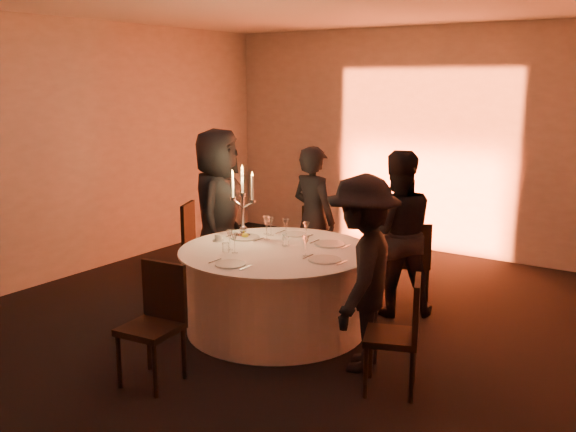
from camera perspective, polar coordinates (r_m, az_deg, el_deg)
The scene contains 31 objects.
floor at distance 6.18m, azimuth -1.05°, elevation -9.89°, with size 7.00×7.00×0.00m, color black.
wall_back at distance 8.87m, azimuth 12.04°, elevation 6.57°, with size 7.00×7.00×0.00m, color #A7A19B.
wall_left at distance 7.89m, azimuth -19.37°, elevation 5.50°, with size 7.00×7.00×0.00m, color #A7A19B.
uplighter_fixture at distance 8.85m, azimuth 10.90°, elevation -2.95°, with size 0.25×0.12×0.10m, color black.
banquet_table at distance 6.05m, azimuth -1.06°, elevation -6.51°, with size 1.80×1.80×0.77m.
chair_left at distance 7.40m, azimuth -8.03°, elevation -1.99°, with size 0.54×0.54×0.94m.
chair_back_left at distance 7.56m, azimuth 2.85°, elevation -1.98°, with size 0.46×0.46×0.85m.
chair_back_right at distance 6.82m, azimuth 10.90°, elevation -3.66°, with size 0.51×0.52×0.87m.
chair_right at distance 4.90m, azimuth 10.05°, elevation -9.85°, with size 0.50×0.50×0.89m.
chair_front at distance 5.11m, azimuth -11.61°, elevation -8.71°, with size 0.45×0.45×0.93m.
guest_left at distance 6.98m, azimuth -6.25°, elevation 0.35°, with size 0.88×0.57×1.80m, color black.
guest_back_left at distance 7.03m, azimuth 2.29°, elevation -0.30°, with size 0.59×0.39×1.61m, color black.
guest_back_right at distance 6.41m, azimuth 9.58°, elevation -1.52°, with size 0.80×0.62×1.65m, color black.
guest_right at distance 5.16m, azimuth 6.60°, elevation -5.08°, with size 1.03×0.59×1.59m, color black.
plate_left at distance 6.36m, azimuth -3.84°, elevation -1.82°, with size 0.36×0.29×0.08m.
plate_back_left at distance 6.48m, azimuth 0.55°, elevation -1.62°, with size 0.36×0.24×0.01m.
plate_back_right at distance 6.11m, azimuth 3.74°, elevation -2.50°, with size 0.35×0.29×0.01m.
plate_right at distance 5.59m, azimuth 3.28°, elevation -3.89°, with size 0.36×0.29×0.01m.
plate_front at distance 5.47m, azimuth -5.15°, elevation -4.28°, with size 0.36×0.26×0.01m.
coffee_cup at distance 6.27m, azimuth -6.22°, elevation -1.95°, with size 0.11×0.11×0.07m.
candelabra at distance 6.36m, azimuth -4.04°, elevation 0.36°, with size 0.30×0.15×0.72m.
wine_glass_a at distance 5.79m, azimuth -4.77°, elevation -2.01°, with size 0.07×0.07×0.19m.
wine_glass_b at distance 6.47m, azimuth -1.94°, elevation -0.45°, with size 0.07×0.07×0.19m.
wine_glass_c at distance 6.41m, azimuth -1.53°, elevation -0.57°, with size 0.07×0.07×0.19m.
wine_glass_d at distance 5.66m, azimuth 1.59°, elevation -2.29°, with size 0.07×0.07×0.19m.
wine_glass_e at distance 6.25m, azimuth -1.90°, elevation -0.91°, with size 0.07×0.07×0.19m.
wine_glass_f at distance 6.33m, azimuth -0.18°, elevation -0.74°, with size 0.07×0.07×0.19m.
wine_glass_g at distance 5.90m, azimuth -5.22°, elevation -1.75°, with size 0.07×0.07×0.19m.
wine_glass_h at distance 6.20m, azimuth 1.63°, elevation -1.02°, with size 0.07×0.07×0.19m.
tumbler_a at distance 6.04m, azimuth -0.20°, elevation -2.27°, with size 0.07×0.07×0.09m, color white.
tumbler_b at distance 5.85m, azimuth -5.55°, elevation -2.82°, with size 0.07×0.07×0.09m, color white.
Camera 1 is at (3.28, -4.70, 2.31)m, focal length 40.00 mm.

